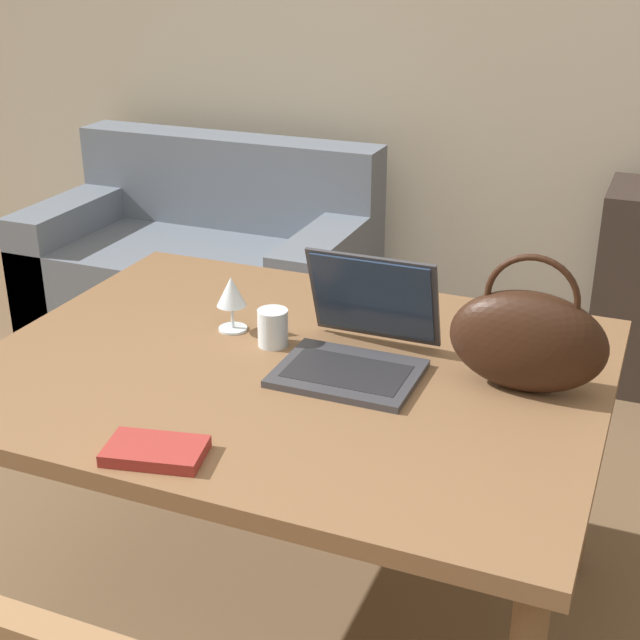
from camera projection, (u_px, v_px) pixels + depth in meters
name	position (u px, v px, depth m)	size (l,w,h in m)	color
wall_back	(511.00, 11.00, 3.52)	(10.00, 0.06, 2.70)	#BCB29E
dining_table	(292.00, 391.00, 2.06)	(1.40, 1.09, 0.74)	brown
couch	(204.00, 270.00, 3.88)	(1.41, 0.80, 0.82)	slate
laptop	(360.00, 337.00, 2.01)	(0.31, 0.33, 0.24)	#38383D
drinking_glass	(273.00, 328.00, 2.10)	(0.07, 0.07, 0.09)	silver
wine_glass	(231.00, 294.00, 2.16)	(0.07, 0.07, 0.14)	silver
handbag	(528.00, 339.00, 1.87)	(0.33, 0.13, 0.31)	black
book	(155.00, 451.00, 1.67)	(0.20, 0.15, 0.02)	maroon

